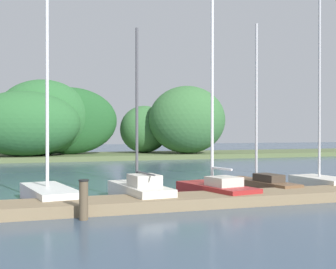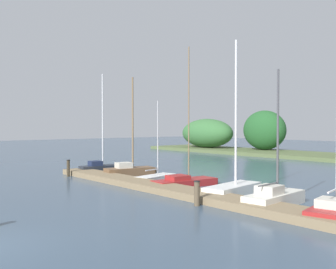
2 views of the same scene
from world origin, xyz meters
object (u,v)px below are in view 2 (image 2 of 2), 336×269
at_px(sailboat_5, 275,197).
at_px(sailboat_0, 101,167).
at_px(sailboat_6, 336,207).
at_px(sailboat_4, 235,187).
at_px(sailboat_3, 186,181).
at_px(sailboat_2, 157,177).
at_px(mooring_piling_0, 68,168).
at_px(mooring_piling_1, 197,193).
at_px(sailboat_1, 131,170).

bearing_deg(sailboat_5, sailboat_0, 82.35).
bearing_deg(sailboat_6, sailboat_0, 76.41).
relative_size(sailboat_0, sailboat_4, 0.94).
height_order(sailboat_3, sailboat_6, sailboat_3).
xyz_separation_m(sailboat_0, sailboat_6, (18.58, -0.46, 0.01)).
xyz_separation_m(sailboat_4, sailboat_6, (5.82, -0.87, 0.02)).
xyz_separation_m(sailboat_2, mooring_piling_0, (-5.59, -3.45, 0.36)).
distance_m(sailboat_5, mooring_piling_1, 3.47).
relative_size(sailboat_2, sailboat_4, 0.65).
bearing_deg(sailboat_2, sailboat_0, 82.19).
height_order(sailboat_2, mooring_piling_1, sailboat_2).
bearing_deg(sailboat_4, sailboat_5, -113.65).
distance_m(sailboat_1, mooring_piling_0, 4.33).
distance_m(sailboat_1, sailboat_4, 9.69).
height_order(sailboat_1, sailboat_3, sailboat_3).
relative_size(sailboat_5, sailboat_6, 0.75).
distance_m(sailboat_6, mooring_piling_0, 18.20).
bearing_deg(sailboat_3, sailboat_0, 99.74).
distance_m(sailboat_2, mooring_piling_1, 8.17).
bearing_deg(mooring_piling_1, sailboat_6, 26.31).
bearing_deg(sailboat_6, sailboat_2, 73.19).
relative_size(sailboat_3, mooring_piling_0, 7.03).
height_order(sailboat_2, sailboat_4, sailboat_4).
relative_size(sailboat_0, sailboat_1, 1.07).
height_order(sailboat_0, mooring_piling_0, sailboat_0).
height_order(sailboat_1, sailboat_5, sailboat_1).
height_order(sailboat_1, mooring_piling_0, sailboat_1).
distance_m(sailboat_2, sailboat_4, 6.63).
relative_size(sailboat_1, sailboat_6, 0.85).
bearing_deg(sailboat_1, sailboat_3, -80.09).
bearing_deg(sailboat_6, sailboat_3, 71.94).
bearing_deg(sailboat_3, sailboat_1, 95.64).
bearing_deg(sailboat_2, sailboat_4, -104.15).
relative_size(sailboat_1, sailboat_4, 0.87).
bearing_deg(mooring_piling_0, sailboat_2, 31.70).
distance_m(sailboat_1, sailboat_2, 3.07).
relative_size(sailboat_0, sailboat_5, 1.22).
xyz_separation_m(sailboat_2, sailboat_5, (9.62, -0.88, 0.18)).
height_order(sailboat_4, sailboat_6, sailboat_6).
bearing_deg(mooring_piling_0, sailboat_0, 100.52).
bearing_deg(sailboat_0, mooring_piling_1, -96.97).
xyz_separation_m(sailboat_0, sailboat_4, (12.75, 0.41, -0.01)).
relative_size(sailboat_2, sailboat_6, 0.63).
xyz_separation_m(sailboat_3, mooring_piling_0, (-8.39, -3.44, 0.29)).
height_order(sailboat_3, sailboat_4, sailboat_3).
bearing_deg(sailboat_0, sailboat_4, -82.73).
xyz_separation_m(sailboat_0, mooring_piling_1, (13.50, -2.97, 0.15)).
relative_size(sailboat_5, mooring_piling_0, 5.22).
xyz_separation_m(sailboat_5, mooring_piling_1, (-2.25, -2.64, 0.16)).
bearing_deg(sailboat_6, mooring_piling_0, 85.55).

